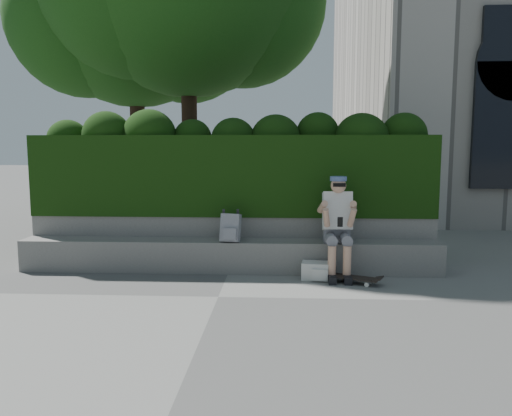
# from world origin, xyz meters

# --- Properties ---
(ground) EXTENTS (80.00, 80.00, 0.00)m
(ground) POSITION_xyz_m (0.00, 0.00, 0.00)
(ground) COLOR slate
(ground) RESTS_ON ground
(bench_ledge) EXTENTS (6.00, 0.45, 0.45)m
(bench_ledge) POSITION_xyz_m (0.00, 1.25, 0.23)
(bench_ledge) COLOR gray
(bench_ledge) RESTS_ON ground
(planter_wall) EXTENTS (6.00, 0.50, 0.75)m
(planter_wall) POSITION_xyz_m (0.00, 1.73, 0.38)
(planter_wall) COLOR gray
(planter_wall) RESTS_ON ground
(hedge) EXTENTS (6.00, 1.00, 1.20)m
(hedge) POSITION_xyz_m (0.00, 1.95, 1.35)
(hedge) COLOR black
(hedge) RESTS_ON planter_wall
(tree_right) EXTENTS (4.63, 4.63, 7.34)m
(tree_right) POSITION_xyz_m (-2.70, 6.13, 5.01)
(tree_right) COLOR black
(tree_right) RESTS_ON ground
(person) EXTENTS (0.40, 0.76, 1.38)m
(person) POSITION_xyz_m (1.52, 1.07, 0.75)
(person) COLOR slate
(person) RESTS_ON ground
(skateboard) EXTENTS (0.84, 0.52, 0.09)m
(skateboard) POSITION_xyz_m (1.62, 0.72, 0.07)
(skateboard) COLOR black
(skateboard) RESTS_ON ground
(backpack_plaid) EXTENTS (0.29, 0.19, 0.39)m
(backpack_plaid) POSITION_xyz_m (0.03, 1.15, 0.65)
(backpack_plaid) COLOR #9D9EA2
(backpack_plaid) RESTS_ON bench_ledge
(backpack_ground) EXTENTS (0.39, 0.29, 0.23)m
(backpack_ground) POSITION_xyz_m (1.21, 0.87, 0.12)
(backpack_ground) COLOR beige
(backpack_ground) RESTS_ON ground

